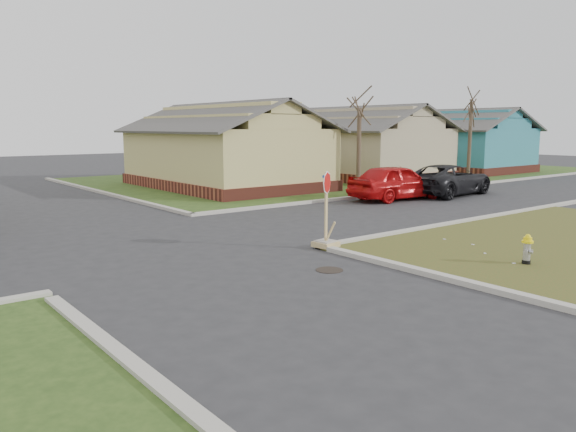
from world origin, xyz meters
TOP-DOWN VIEW (x-y plane):
  - ground at (0.00, 0.00)m, footprint 120.00×120.00m
  - verge_far_right at (22.00, 18.00)m, footprint 37.00×19.00m
  - curbs at (0.00, 5.00)m, footprint 80.00×40.00m
  - manhole at (2.20, -0.50)m, footprint 0.64×0.64m
  - side_house_yellow at (10.00, 16.50)m, footprint 7.60×11.60m
  - side_house_tan at (20.00, 16.50)m, footprint 7.60×11.60m
  - side_house_teal at (30.00, 16.50)m, footprint 7.60×11.60m
  - tree_mid_right at (14.00, 10.20)m, footprint 0.22×0.22m
  - tree_far_right at (24.00, 10.50)m, footprint 0.22×0.22m
  - fire_hydrant at (6.21, -3.13)m, footprint 0.27×0.27m
  - stop_sign at (3.73, 1.32)m, footprint 0.59×0.58m
  - red_sedan at (13.33, 7.11)m, footprint 4.91×2.30m
  - dark_pickup at (16.69, 6.73)m, footprint 5.64×3.09m

SIDE VIEW (x-z plane):
  - ground at x=0.00m, z-range 0.00..0.00m
  - curbs at x=0.00m, z-range -0.06..0.06m
  - manhole at x=2.20m, z-range 0.00..0.01m
  - verge_far_right at x=22.00m, z-range 0.00..0.05m
  - fire_hydrant at x=6.21m, z-range 0.09..0.81m
  - stop_sign at x=3.73m, z-range -0.54..1.54m
  - dark_pickup at x=16.69m, z-range 0.00..1.50m
  - red_sedan at x=13.33m, z-range 0.00..1.63m
  - tree_mid_right at x=14.00m, z-range 0.05..4.25m
  - side_house_yellow at x=10.00m, z-range -0.16..4.54m
  - side_house_tan at x=20.00m, z-range -0.16..4.54m
  - side_house_teal at x=30.00m, z-range -0.16..4.54m
  - tree_far_right at x=24.00m, z-range 0.05..4.81m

